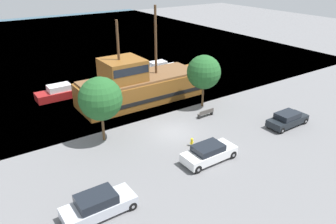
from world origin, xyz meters
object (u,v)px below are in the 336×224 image
at_px(moored_boat_outer, 160,68).
at_px(parked_car_curb_front, 98,205).
at_px(parked_car_curb_mid, 287,119).
at_px(pirate_ship, 139,85).
at_px(bench_promenade_east, 206,113).
at_px(moored_boat_dockside, 63,92).
at_px(parked_car_curb_rear, 209,153).
at_px(fire_hydrant, 192,142).

xyz_separation_m(moored_boat_outer, parked_car_curb_front, (-19.98, -23.52, 0.18)).
relative_size(parked_car_curb_front, parked_car_curb_mid, 1.06).
height_order(pirate_ship, bench_promenade_east, pirate_ship).
bearing_deg(moored_boat_outer, moored_boat_dockside, -172.71).
height_order(moored_boat_dockside, parked_car_curb_mid, moored_boat_dockside).
relative_size(pirate_ship, bench_promenade_east, 8.51).
bearing_deg(parked_car_curb_mid, moored_boat_dockside, 128.43).
height_order(moored_boat_outer, parked_car_curb_rear, moored_boat_outer).
height_order(parked_car_curb_rear, bench_promenade_east, parked_car_curb_rear).
xyz_separation_m(moored_boat_outer, parked_car_curb_rear, (-9.91, -22.71, 0.17)).
xyz_separation_m(moored_boat_dockside, fire_hydrant, (5.74, -18.02, -0.22)).
xyz_separation_m(pirate_ship, bench_promenade_east, (3.58, -7.94, -1.50)).
distance_m(parked_car_curb_front, fire_hydrant, 11.02).
bearing_deg(moored_boat_dockside, fire_hydrant, -72.35).
height_order(fire_hydrant, bench_promenade_east, bench_promenade_east).
height_order(parked_car_curb_rear, fire_hydrant, parked_car_curb_rear).
height_order(pirate_ship, parked_car_curb_rear, pirate_ship).
xyz_separation_m(moored_boat_dockside, parked_car_curb_front, (-4.70, -21.56, 0.14)).
relative_size(parked_car_curb_mid, bench_promenade_east, 2.41).
bearing_deg(bench_promenade_east, parked_car_curb_rear, -128.73).
distance_m(pirate_ship, fire_hydrant, 12.04).
height_order(moored_boat_outer, fire_hydrant, moored_boat_outer).
relative_size(moored_boat_outer, parked_car_curb_rear, 1.30).
distance_m(moored_boat_dockside, parked_car_curb_mid, 25.89).
distance_m(parked_car_curb_front, parked_car_curb_mid, 20.83).
relative_size(parked_car_curb_mid, fire_hydrant, 5.91).
relative_size(pirate_ship, parked_car_curb_front, 3.34).
bearing_deg(parked_car_curb_rear, parked_car_curb_front, -175.39).
height_order(parked_car_curb_front, parked_car_curb_rear, parked_car_curb_front).
height_order(parked_car_curb_front, bench_promenade_east, parked_car_curb_front).
distance_m(pirate_ship, moored_boat_dockside, 9.51).
distance_m(pirate_ship, parked_car_curb_front, 19.45).
relative_size(moored_boat_dockside, parked_car_curb_front, 1.38).
bearing_deg(parked_car_curb_rear, parked_car_curb_mid, 2.50).
xyz_separation_m(pirate_ship, parked_car_curb_rear, (-1.75, -14.59, -1.18)).
bearing_deg(parked_car_curb_rear, moored_boat_outer, 66.43).
bearing_deg(parked_car_curb_front, pirate_ship, 52.50).
distance_m(moored_boat_dockside, moored_boat_outer, 15.40).
height_order(moored_boat_outer, parked_car_curb_front, moored_boat_outer).
height_order(moored_boat_dockside, parked_car_curb_rear, moored_boat_dockside).
height_order(pirate_ship, parked_car_curb_front, pirate_ship).
relative_size(pirate_ship, parked_car_curb_rear, 3.38).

